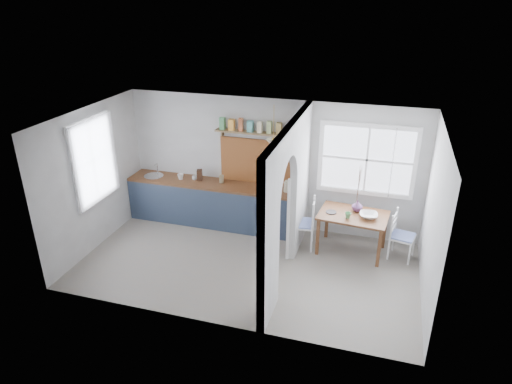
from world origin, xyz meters
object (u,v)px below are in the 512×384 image
(dining_table, at_px, (352,233))
(kettle, at_px, (287,186))
(vase, at_px, (357,206))
(chair_left, at_px, (302,223))
(chair_right, at_px, (403,236))

(dining_table, relative_size, kettle, 5.54)
(kettle, height_order, vase, kettle)
(dining_table, bearing_deg, vase, 80.54)
(dining_table, height_order, vase, vase)
(dining_table, distance_m, vase, 0.51)
(chair_left, xyz_separation_m, chair_right, (1.80, 0.11, -0.05))
(dining_table, relative_size, chair_right, 1.37)
(dining_table, relative_size, vase, 5.90)
(chair_right, bearing_deg, vase, 93.57)
(chair_left, distance_m, vase, 1.05)
(kettle, bearing_deg, chair_left, -39.74)
(chair_left, bearing_deg, chair_right, 86.33)
(chair_right, distance_m, vase, 0.95)
(chair_right, bearing_deg, kettle, 94.66)
(dining_table, xyz_separation_m, chair_left, (-0.91, -0.09, 0.11))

